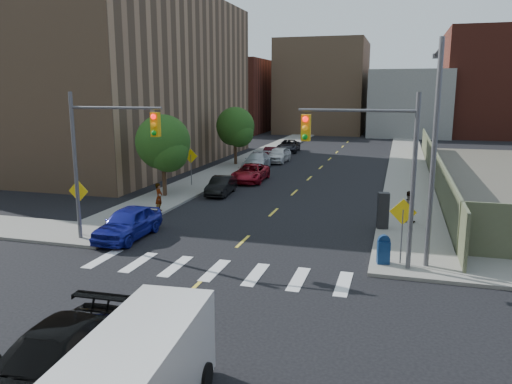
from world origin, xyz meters
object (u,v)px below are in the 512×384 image
Objects in this scene: black_sedan at (50,361)px; payphone at (383,211)px; parked_car_grey at (289,146)px; pedestrian_west at (159,197)px; parked_car_white at (278,155)px; parked_car_red at (251,173)px; cargo_van at (142,374)px; parked_car_black at (221,186)px; pedestrian_east at (408,207)px; parked_car_blue at (128,223)px; mailbox at (384,250)px; parked_car_maroon at (271,154)px; parked_car_silver at (257,161)px.

black_sedan is 2.77× the size of payphone.
pedestrian_west is (-0.84, -30.96, 0.29)m from parked_car_grey.
pedestrian_west is (-1.75, -22.24, 0.21)m from parked_car_white.
parked_car_red is 11.64m from pedestrian_west.
parked_car_grey is 2.98× the size of pedestrian_west.
cargo_van is at bearing -78.89° from parked_car_white.
cargo_van is (6.50, -39.26, 0.41)m from parked_car_white.
parked_car_grey reaches higher than parked_car_black.
pedestrian_east is at bearing -24.02° from parked_car_black.
black_sedan is (4.70, -11.64, -0.02)m from parked_car_blue.
parked_car_blue is 2.42× the size of payphone.
pedestrian_east reaches higher than parked_car_white.
mailbox is at bearing -123.79° from pedestrian_west.
cargo_van is (6.15, -28.47, 0.49)m from parked_car_red.
pedestrian_east is (8.34, 17.97, 0.25)m from black_sedan.
parked_car_white reaches higher than parked_car_black.
parked_car_white reaches higher than parked_car_maroon.
parked_car_maroon reaches higher than parked_car_black.
parked_car_maroon is at bearing 101.81° from mailbox.
parked_car_silver is at bearing -94.46° from parked_car_grey.
mailbox is at bearing 54.02° from black_sedan.
parked_car_blue is 35.81m from parked_car_grey.
parked_car_red reaches higher than parked_car_black.
parked_car_silver is 0.98× the size of cargo_van.
pedestrian_east is at bearing 68.45° from cargo_van.
parked_car_red is at bearing 94.77° from black_sedan.
mailbox is at bearing -66.62° from parked_car_silver.
parked_car_grey is 2.67× the size of payphone.
parked_car_white is 2.68× the size of pedestrian_east.
payphone is (11.80, -23.16, 0.39)m from parked_car_maroon.
parked_car_maroon is at bearing 89.65° from parked_car_blue.
parked_car_blue is 14.27m from cargo_van.
parked_car_maroon is at bearing 107.07° from payphone.
pedestrian_west is at bearing 169.41° from payphone.
parked_car_maroon is (-0.95, 0.78, -0.08)m from parked_car_white.
parked_car_black is at bearing -92.53° from parked_car_grey.
payphone reaches higher than mailbox.
cargo_van is at bearing -122.82° from mailbox.
parked_car_silver is at bearing -95.43° from parked_car_maroon.
pedestrian_west is (-0.80, -23.02, 0.29)m from parked_car_maroon.
pedestrian_east reaches higher than mailbox.
pedestrian_east reaches higher than parked_car_black.
pedestrian_west reaches higher than parked_car_blue.
mailbox is 5.42m from payphone.
parked_car_grey is 33.26m from payphone.
pedestrian_east reaches higher than black_sedan.
black_sedan reaches higher than parked_car_grey.
parked_car_black is at bearing -15.66° from pedestrian_east.
black_sedan is at bearing -86.08° from parked_car_silver.
parked_car_silver is 13.17m from parked_car_grey.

